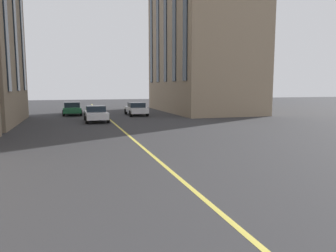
% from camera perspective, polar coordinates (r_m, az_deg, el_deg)
% --- Properties ---
extents(lane_centre_line, '(80.00, 0.16, 0.01)m').
position_cam_1_polar(lane_centre_line, '(17.78, -6.00, -2.67)').
color(lane_centre_line, '#D8C64C').
rests_on(lane_centre_line, ground_plane).
extents(car_white_trailing, '(4.40, 1.95, 1.37)m').
position_cam_1_polar(car_white_trailing, '(33.71, -5.78, 3.14)').
color(car_white_trailing, silver).
rests_on(car_white_trailing, ground_plane).
extents(car_green_oncoming, '(4.40, 1.95, 1.37)m').
position_cam_1_polar(car_green_oncoming, '(35.52, -16.93, 3.06)').
color(car_green_oncoming, '#1E6038').
rests_on(car_green_oncoming, ground_plane).
extents(car_white_parked_b, '(4.40, 1.95, 1.37)m').
position_cam_1_polar(car_white_parked_b, '(28.20, -12.88, 2.23)').
color(car_white_parked_b, silver).
rests_on(car_white_parked_b, ground_plane).
extents(building_right_near, '(16.93, 9.04, 25.84)m').
position_cam_1_polar(building_right_near, '(40.65, 6.03, 21.17)').
color(building_right_near, gray).
rests_on(building_right_near, ground_plane).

